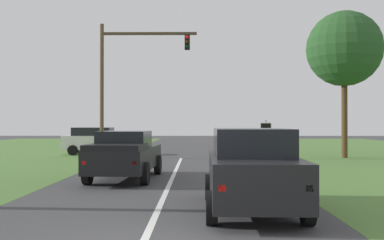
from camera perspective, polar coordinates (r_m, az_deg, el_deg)
ground_plane at (r=18.77m, az=-2.31°, el=-6.90°), size 120.00×120.00×0.00m
red_suv_near at (r=11.16m, az=7.45°, el=-5.94°), size 2.27×5.00×1.98m
pickup_truck_lead at (r=17.33m, az=-8.38°, el=-4.30°), size 2.42×5.51×1.83m
traffic_light at (r=28.42m, az=-8.48°, el=6.00°), size 5.98×0.40×8.26m
keep_moving_sign at (r=24.28m, az=9.25°, el=-1.95°), size 0.60×0.09×2.29m
oak_tree_right at (r=29.85m, az=18.56°, el=8.43°), size 4.63×4.63×9.05m
crossing_suv_far at (r=31.71m, az=-12.02°, el=-2.51°), size 4.34×2.18×1.84m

